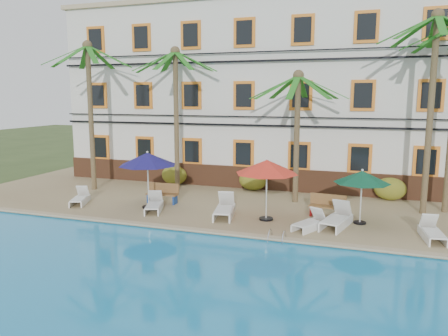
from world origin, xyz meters
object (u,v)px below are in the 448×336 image
at_px(lounger_d, 310,223).
at_px(lounger_e, 337,219).
at_px(lounger_b, 154,205).
at_px(lounger_f, 432,232).
at_px(palm_b, 176,98).
at_px(umbrella_green, 362,177).
at_px(umbrella_red, 267,167).
at_px(bench_right, 328,206).
at_px(lounger_c, 225,209).
at_px(palm_d, 432,85).
at_px(palm_a, 90,95).
at_px(pool_ladder, 277,240).
at_px(umbrella_blue, 147,159).
at_px(bench_left, 163,193).
at_px(palm_c, 297,116).
at_px(lounger_a, 80,198).

distance_m(lounger_d, lounger_e, 1.12).
height_order(lounger_b, lounger_f, lounger_b).
height_order(palm_b, umbrella_green, palm_b).
bearing_deg(umbrella_red, lounger_b, -177.51).
bearing_deg(bench_right, lounger_c, -161.81).
distance_m(palm_d, lounger_c, 9.93).
height_order(palm_b, palm_d, palm_d).
bearing_deg(palm_d, lounger_e, -136.46).
xyz_separation_m(palm_a, bench_right, (12.48, -1.44, -4.57)).
bearing_deg(pool_ladder, umbrella_blue, 158.60).
relative_size(palm_b, bench_left, 4.94).
distance_m(palm_c, lounger_c, 5.62).
height_order(palm_b, lounger_e, palm_b).
distance_m(palm_b, lounger_b, 6.50).
height_order(palm_b, lounger_f, palm_b).
bearing_deg(lounger_a, palm_d, 12.49).
distance_m(lounger_c, bench_left, 3.72).
height_order(umbrella_green, lounger_a, umbrella_green).
bearing_deg(lounger_a, umbrella_red, 1.15).
bearing_deg(bench_right, lounger_f, -25.71).
relative_size(lounger_a, bench_right, 1.14).
distance_m(palm_d, bench_right, 6.50).
bearing_deg(umbrella_blue, umbrella_green, 3.33).
height_order(palm_b, lounger_c, palm_b).
distance_m(lounger_e, bench_left, 8.16).
bearing_deg(pool_ladder, umbrella_green, 48.55).
bearing_deg(bench_right, palm_c, 129.39).
bearing_deg(lounger_e, lounger_a, -179.32).
relative_size(bench_left, pool_ladder, 2.04).
bearing_deg(palm_d, pool_ladder, -133.41).
xyz_separation_m(umbrella_blue, lounger_a, (-3.42, -0.34, -1.95)).
xyz_separation_m(lounger_b, bench_left, (-0.30, 1.44, 0.20)).
bearing_deg(bench_left, umbrella_red, -13.04).
bearing_deg(lounger_a, lounger_b, -0.55).
bearing_deg(bench_right, umbrella_red, -150.36).
bearing_deg(umbrella_blue, palm_d, 14.44).
height_order(lounger_d, bench_left, bench_left).
relative_size(palm_c, lounger_d, 3.58).
height_order(palm_c, lounger_b, palm_c).
relative_size(umbrella_red, lounger_c, 1.19).
xyz_separation_m(lounger_e, lounger_f, (3.30, -0.46, -0.05)).
distance_m(bench_left, pool_ladder, 7.19).
relative_size(lounger_a, lounger_e, 0.81).
bearing_deg(lounger_e, palm_c, 122.39).
xyz_separation_m(umbrella_red, lounger_f, (6.09, -0.50, -1.91)).
bearing_deg(lounger_b, pool_ladder, -19.76).
xyz_separation_m(lounger_c, lounger_e, (4.57, -0.01, 0.00)).
distance_m(umbrella_red, lounger_d, 2.76).
bearing_deg(lounger_f, bench_left, 171.40).
bearing_deg(lounger_a, umbrella_green, 3.98).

